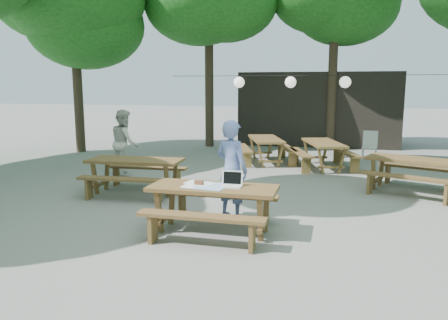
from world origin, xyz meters
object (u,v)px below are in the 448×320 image
main_picnic_table (213,209)px  second_person (125,142)px  picnic_table_nw (135,176)px  woman (232,170)px  plastic_chair (369,152)px

main_picnic_table → second_person: second_person is taller
picnic_table_nw → woman: woman is taller
second_person → plastic_chair: bearing=-89.4°
woman → main_picnic_table: bearing=107.0°
picnic_table_nw → second_person: 2.17m
main_picnic_table → second_person: (-3.45, 3.82, 0.46)m
plastic_chair → picnic_table_nw: bearing=-124.3°
picnic_table_nw → plastic_chair: (5.19, 5.76, -0.13)m
picnic_table_nw → woman: size_ratio=1.18×
second_person → plastic_chair: 7.50m
main_picnic_table → plastic_chair: 8.31m
picnic_table_nw → second_person: (-1.15, 1.79, 0.46)m
woman → picnic_table_nw: bearing=-2.4°
second_person → plastic_chair: second_person is taller
woman → plastic_chair: (2.78, 6.96, -0.61)m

